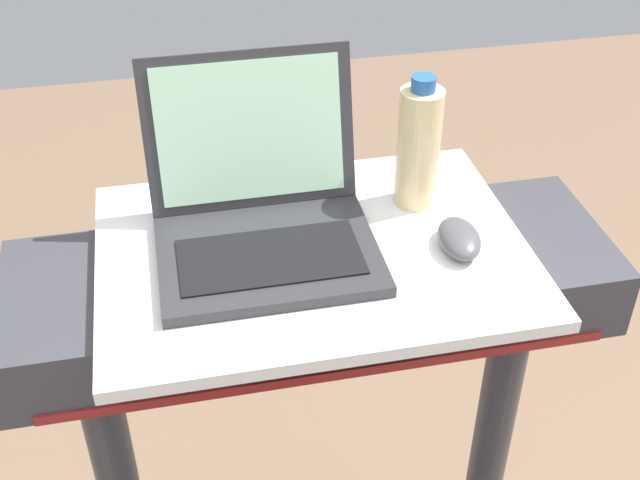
% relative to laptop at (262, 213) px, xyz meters
% --- Properties ---
extents(desk_board, '(0.62, 0.46, 0.02)m').
position_rel_laptop_xyz_m(desk_board, '(0.07, -0.03, -0.06)').
color(desk_board, white).
rests_on(desk_board, treadmill_base).
extents(laptop, '(0.31, 0.30, 0.24)m').
position_rel_laptop_xyz_m(laptop, '(0.00, 0.00, 0.00)').
color(laptop, '#2D2D30').
rests_on(laptop, desk_board).
extents(computer_mouse, '(0.07, 0.11, 0.03)m').
position_rel_laptop_xyz_m(computer_mouse, '(0.27, -0.07, -0.03)').
color(computer_mouse, '#4C4C51').
rests_on(computer_mouse, desk_board).
extents(water_bottle, '(0.07, 0.07, 0.21)m').
position_rel_laptop_xyz_m(water_bottle, '(0.25, 0.06, 0.05)').
color(water_bottle, beige).
rests_on(water_bottle, desk_board).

